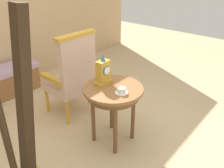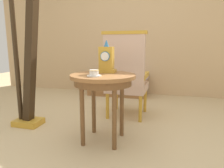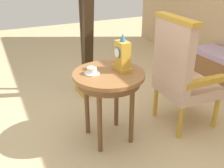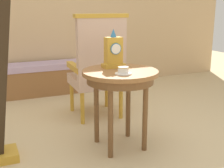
{
  "view_description": "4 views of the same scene",
  "coord_description": "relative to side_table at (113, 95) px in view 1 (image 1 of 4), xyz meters",
  "views": [
    {
      "loc": [
        -1.68,
        -1.42,
        1.88
      ],
      "look_at": [
        0.08,
        0.05,
        0.7
      ],
      "focal_mm": 38.54,
      "sensor_mm": 36.0,
      "label": 1
    },
    {
      "loc": [
        0.65,
        -1.92,
        0.97
      ],
      "look_at": [
        0.1,
        0.11,
        0.58
      ],
      "focal_mm": 33.23,
      "sensor_mm": 36.0,
      "label": 2
    },
    {
      "loc": [
        2.0,
        -0.9,
        1.6
      ],
      "look_at": [
        -0.01,
        0.05,
        0.55
      ],
      "focal_mm": 42.6,
      "sensor_mm": 36.0,
      "label": 3
    },
    {
      "loc": [
        -1.02,
        -2.24,
        1.21
      ],
      "look_at": [
        -0.04,
        -0.02,
        0.58
      ],
      "focal_mm": 48.26,
      "sensor_mm": 36.0,
      "label": 4
    }
  ],
  "objects": [
    {
      "name": "window_bench",
      "position": [
        -0.32,
        1.95,
        -0.38
      ],
      "size": [
        1.17,
        0.4,
        0.44
      ],
      "color": "#B299B7",
      "rests_on": "ground"
    },
    {
      "name": "mantel_clock",
      "position": [
        -0.0,
        0.14,
        0.22
      ],
      "size": [
        0.19,
        0.11,
        0.34
      ],
      "color": "gold",
      "rests_on": "side_table"
    },
    {
      "name": "ground_plane",
      "position": [
        -0.04,
        0.0,
        -0.6
      ],
      "size": [
        10.0,
        10.0,
        0.0
      ],
      "primitive_type": "plane",
      "color": "tan"
    },
    {
      "name": "side_table",
      "position": [
        0.0,
        0.0,
        0.0
      ],
      "size": [
        0.64,
        0.64,
        0.69
      ],
      "color": "brown",
      "rests_on": "ground"
    },
    {
      "name": "armchair",
      "position": [
        0.08,
        0.74,
        -0.01
      ],
      "size": [
        0.56,
        0.55,
        1.14
      ],
      "color": "#CCA893",
      "rests_on": "ground"
    },
    {
      "name": "harp",
      "position": [
        -0.99,
        0.16,
        0.15
      ],
      "size": [
        0.4,
        0.24,
        1.85
      ],
      "color": "gold",
      "rests_on": "ground"
    },
    {
      "name": "teacup_left",
      "position": [
        -0.03,
        -0.14,
        0.11
      ],
      "size": [
        0.13,
        0.13,
        0.06
      ],
      "color": "white",
      "rests_on": "side_table"
    }
  ]
}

